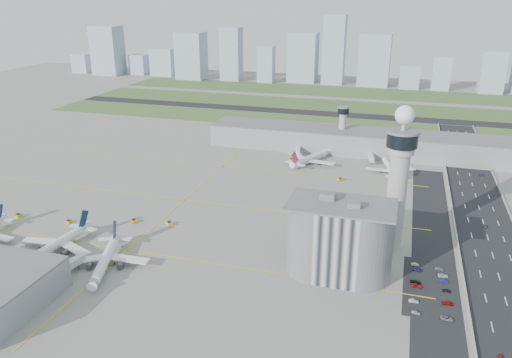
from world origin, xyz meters
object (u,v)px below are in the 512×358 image
(tug_5, at_px, (340,179))
(car_hw_4, at_px, (453,147))
(airplane_far_a, at_px, (312,154))
(admin_building, at_px, (339,239))
(car_lot_0, at_px, (416,313))
(tug_1, at_px, (68,221))
(jet_bridge_far_1, at_px, (370,156))
(tug_0, at_px, (18,215))
(car_lot_2, at_px, (417,286))
(car_lot_1, at_px, (414,301))
(car_hw_2, at_px, (481,175))
(tug_4, at_px, (292,160))
(car_lot_6, at_px, (447,319))
(airplane_near_c, at_px, (104,255))
(tug_2, at_px, (134,221))
(car_lot_8, at_px, (447,290))
(control_tower, at_px, (399,173))
(car_lot_7, at_px, (448,303))
(car_lot_9, at_px, (444,281))
(car_hw_0, at_px, (500,358))
(airplane_far_b, at_px, (390,165))
(tug_3, at_px, (169,223))
(jet_bridge_near_2, at_px, (57,276))
(car_lot_4, at_px, (417,270))
(car_hw_1, at_px, (485,227))
(car_lot_3, at_px, (415,282))
(jet_bridge_far_0, at_px, (298,150))
(secondary_tower, at_px, (342,125))
(airplane_near_b, at_px, (54,240))
(car_lot_10, at_px, (443,276))
(car_lot_5, at_px, (415,264))

(tug_5, height_order, car_hw_4, tug_5)
(airplane_far_a, height_order, tug_5, airplane_far_a)
(admin_building, distance_m, car_lot_0, 39.55)
(tug_1, bearing_deg, jet_bridge_far_1, 40.95)
(tug_0, height_order, car_lot_2, tug_0)
(car_lot_1, xyz_separation_m, car_hw_2, (39.59, 154.32, 0.04))
(tug_4, height_order, car_lot_6, tug_4)
(airplane_near_c, relative_size, tug_2, 12.52)
(tug_1, relative_size, car_lot_8, 0.92)
(jet_bridge_far_1, height_order, tug_4, jet_bridge_far_1)
(tug_2, xyz_separation_m, car_lot_8, (146.08, -19.88, -0.46))
(control_tower, distance_m, car_lot_8, 51.76)
(airplane_far_a, xyz_separation_m, car_lot_7, (79.01, -147.15, -5.45))
(car_lot_9, distance_m, car_hw_0, 44.27)
(airplane_far_b, bearing_deg, tug_3, 123.09)
(car_hw_0, bearing_deg, jet_bridge_near_2, -172.64)
(car_lot_4, height_order, car_lot_6, car_lot_6)
(tug_2, xyz_separation_m, tug_5, (90.28, 89.16, -0.02))
(tug_0, distance_m, car_hw_1, 233.67)
(admin_building, xyz_separation_m, car_lot_3, (30.68, 1.05, -14.70))
(jet_bridge_far_0, bearing_deg, secondary_tower, 112.74)
(airplane_near_b, relative_size, car_hw_0, 12.82)
(car_lot_1, height_order, car_lot_10, car_lot_1)
(airplane_near_b, distance_m, car_lot_0, 152.42)
(jet_bridge_near_2, bearing_deg, tug_1, 42.18)
(tug_5, bearing_deg, car_lot_2, -27.29)
(tug_0, bearing_deg, car_hw_1, 8.51)
(admin_building, bearing_deg, airplane_near_c, -165.69)
(tug_3, relative_size, tug_5, 1.04)
(car_lot_9, bearing_deg, car_lot_5, 38.84)
(airplane_near_b, xyz_separation_m, car_hw_0, (177.53, -18.22, -5.46))
(tug_0, bearing_deg, car_lot_6, -12.94)
(airplane_far_a, bearing_deg, car_lot_8, -125.28)
(tug_1, bearing_deg, car_lot_2, -9.71)
(car_lot_0, bearing_deg, car_lot_10, -10.87)
(jet_bridge_far_0, relative_size, tug_1, 4.81)
(tug_1, bearing_deg, control_tower, 1.69)
(tug_4, relative_size, tug_5, 0.99)
(jet_bridge_far_1, distance_m, car_lot_2, 158.73)
(car_lot_7, height_order, car_hw_4, car_hw_4)
(tug_1, bearing_deg, car_hw_1, 9.17)
(airplane_near_b, distance_m, car_lot_4, 155.78)
(tug_2, bearing_deg, car_lot_1, 120.53)
(airplane_far_a, xyz_separation_m, jet_bridge_far_0, (-12.99, 17.30, -3.21))
(car_lot_2, bearing_deg, tug_2, 83.97)
(airplane_far_b, height_order, car_hw_2, airplane_far_b)
(car_hw_2, bearing_deg, airplane_near_c, -142.68)
(secondary_tower, xyz_separation_m, car_hw_0, (78.12, -208.88, -18.23))
(airplane_near_c, distance_m, jet_bridge_far_0, 182.87)
(admin_building, relative_size, airplane_far_a, 0.97)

